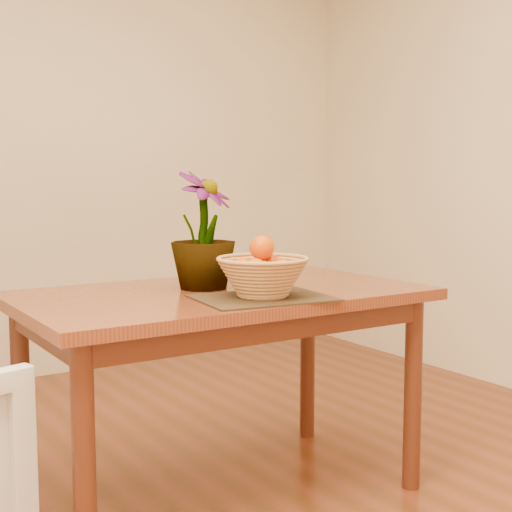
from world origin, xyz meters
TOP-DOWN VIEW (x-y plane):
  - wall_back at (0.00, 2.25)m, footprint 4.00×0.02m
  - table at (0.00, 0.30)m, footprint 1.40×0.80m
  - placemat at (0.02, 0.07)m, footprint 0.46×0.37m
  - wicker_basket at (0.02, 0.07)m, footprint 0.30×0.30m
  - orange_pile at (0.02, 0.07)m, footprint 0.19×0.18m
  - potted_plant at (-0.04, 0.36)m, footprint 0.33×0.33m

SIDE VIEW (x-z plane):
  - table at x=0.00m, z-range 0.29..1.04m
  - placemat at x=0.02m, z-range 0.75..0.76m
  - wicker_basket at x=0.02m, z-range 0.76..0.88m
  - orange_pile at x=0.02m, z-range 0.79..0.93m
  - potted_plant at x=-0.04m, z-range 0.75..1.17m
  - wall_back at x=0.00m, z-range 0.00..2.70m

